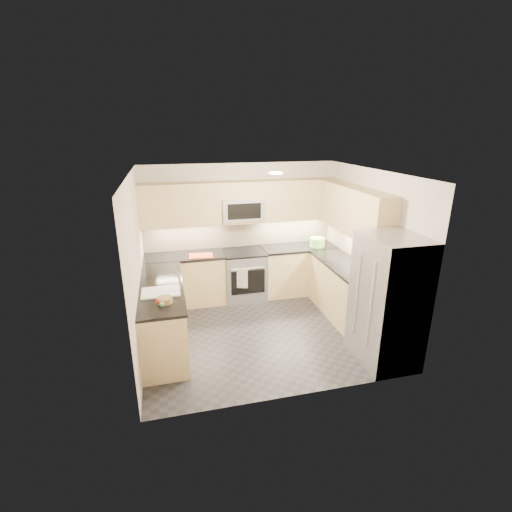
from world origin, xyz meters
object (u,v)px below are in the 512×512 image
object	(u,v)px
microwave	(242,209)
cutting_board	(201,256)
fruit_basket	(165,300)
utensil_bowl	(317,242)
gas_range	(244,275)
refrigerator	(388,301)

from	to	relation	value
microwave	cutting_board	world-z (taller)	microwave
cutting_board	fruit_basket	size ratio (longest dim) A/B	2.06
utensil_bowl	cutting_board	world-z (taller)	utensil_bowl
gas_range	fruit_basket	xyz separation A→B (m)	(-1.45, -1.86, 0.52)
utensil_bowl	fruit_basket	size ratio (longest dim) A/B	1.45
gas_range	utensil_bowl	size ratio (longest dim) A/B	3.13
cutting_board	microwave	bearing A→B (deg)	15.74
gas_range	fruit_basket	size ratio (longest dim) A/B	4.55
microwave	fruit_basket	bearing A→B (deg)	-126.21
gas_range	microwave	distance (m)	1.25
refrigerator	cutting_board	world-z (taller)	refrigerator
microwave	utensil_bowl	xyz separation A→B (m)	(1.43, -0.18, -0.68)
fruit_basket	utensil_bowl	bearing A→B (deg)	32.01
gas_range	fruit_basket	bearing A→B (deg)	-128.01
microwave	fruit_basket	world-z (taller)	microwave
gas_range	microwave	bearing A→B (deg)	90.00
refrigerator	utensil_bowl	xyz separation A→B (m)	(-0.02, 2.37, 0.12)
gas_range	cutting_board	xyz separation A→B (m)	(-0.80, -0.10, 0.49)
refrigerator	utensil_bowl	distance (m)	2.37
utensil_bowl	fruit_basket	distance (m)	3.39
gas_range	refrigerator	distance (m)	2.86
fruit_basket	microwave	bearing A→B (deg)	53.79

